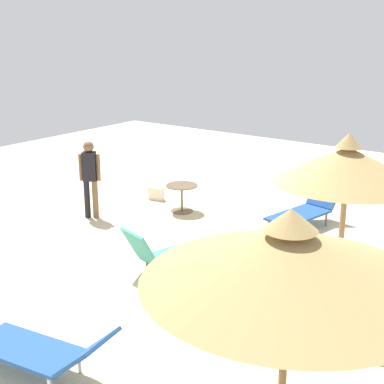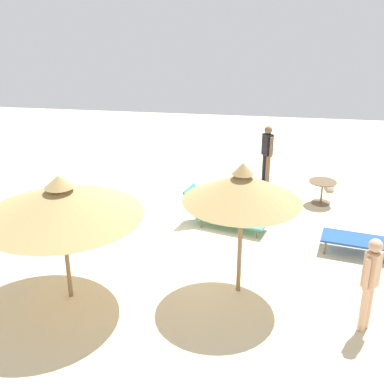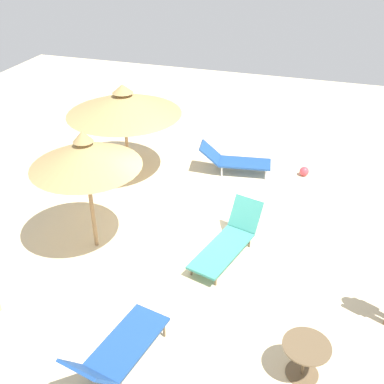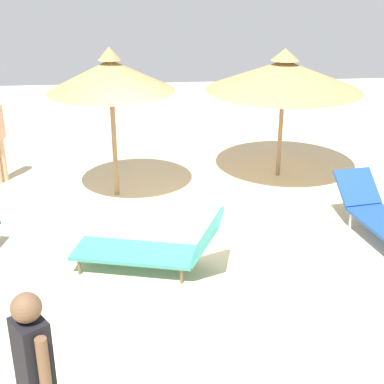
{
  "view_description": "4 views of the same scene",
  "coord_description": "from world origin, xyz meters",
  "px_view_note": "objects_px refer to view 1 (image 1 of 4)",
  "views": [
    {
      "loc": [
        -4.96,
        6.68,
        4.14
      ],
      "look_at": [
        0.21,
        -0.37,
        1.52
      ],
      "focal_mm": 52.03,
      "sensor_mm": 36.0,
      "label": 1
    },
    {
      "loc": [
        -10.5,
        -1.4,
        5.58
      ],
      "look_at": [
        -0.11,
        0.14,
        1.2
      ],
      "focal_mm": 46.89,
      "sensor_mm": 36.0,
      "label": 2
    },
    {
      "loc": [
        2.28,
        -8.11,
        6.18
      ],
      "look_at": [
        -0.22,
        -0.24,
        1.19
      ],
      "focal_mm": 43.76,
      "sensor_mm": 36.0,
      "label": 3
    },
    {
      "loc": [
        7.4,
        -0.65,
        4.0
      ],
      "look_at": [
        0.76,
        0.02,
        1.2
      ],
      "focal_mm": 52.06,
      "sensor_mm": 36.0,
      "label": 4
    }
  ],
  "objects_px": {
    "lounge_chair_center": "(175,250)",
    "side_table_round": "(182,193)",
    "lounge_chair_near_right": "(45,350)",
    "handbag": "(156,193)",
    "parasol_umbrella_edge": "(347,165)",
    "parasol_umbrella_back": "(289,256)",
    "lounge_chair_front": "(307,208)",
    "person_standing_far_right": "(90,174)"
  },
  "relations": [
    {
      "from": "lounge_chair_near_right",
      "to": "side_table_round",
      "type": "relative_size",
      "value": 2.71
    },
    {
      "from": "lounge_chair_front",
      "to": "person_standing_far_right",
      "type": "relative_size",
      "value": 1.14
    },
    {
      "from": "parasol_umbrella_back",
      "to": "lounge_chair_center",
      "type": "relative_size",
      "value": 1.37
    },
    {
      "from": "lounge_chair_center",
      "to": "lounge_chair_front",
      "type": "xyz_separation_m",
      "value": [
        -0.95,
        -3.35,
        0.08
      ]
    },
    {
      "from": "lounge_chair_near_right",
      "to": "parasol_umbrella_edge",
      "type": "bearing_deg",
      "value": -116.84
    },
    {
      "from": "side_table_round",
      "to": "lounge_chair_center",
      "type": "bearing_deg",
      "value": 125.11
    },
    {
      "from": "lounge_chair_center",
      "to": "parasol_umbrella_edge",
      "type": "bearing_deg",
      "value": -167.96
    },
    {
      "from": "lounge_chair_center",
      "to": "side_table_round",
      "type": "relative_size",
      "value": 2.92
    },
    {
      "from": "parasol_umbrella_edge",
      "to": "lounge_chair_near_right",
      "type": "distance_m",
      "value": 4.9
    },
    {
      "from": "parasol_umbrella_back",
      "to": "person_standing_far_right",
      "type": "xyz_separation_m",
      "value": [
        6.62,
        -3.63,
        -1.0
      ]
    },
    {
      "from": "person_standing_far_right",
      "to": "side_table_round",
      "type": "xyz_separation_m",
      "value": [
        -1.38,
        -1.53,
        -0.56
      ]
    },
    {
      "from": "lounge_chair_center",
      "to": "side_table_round",
      "type": "xyz_separation_m",
      "value": [
        1.81,
        -2.57,
        0.1
      ]
    },
    {
      "from": "lounge_chair_center",
      "to": "person_standing_far_right",
      "type": "height_order",
      "value": "person_standing_far_right"
    },
    {
      "from": "parasol_umbrella_back",
      "to": "lounge_chair_front",
      "type": "height_order",
      "value": "parasol_umbrella_back"
    },
    {
      "from": "person_standing_far_right",
      "to": "parasol_umbrella_edge",
      "type": "bearing_deg",
      "value": 175.65
    },
    {
      "from": "side_table_round",
      "to": "person_standing_far_right",
      "type": "bearing_deg",
      "value": 48.01
    },
    {
      "from": "parasol_umbrella_edge",
      "to": "lounge_chair_front",
      "type": "xyz_separation_m",
      "value": [
        1.82,
        -2.76,
        -1.77
      ]
    },
    {
      "from": "side_table_round",
      "to": "lounge_chair_front",
      "type": "bearing_deg",
      "value": -164.26
    },
    {
      "from": "parasol_umbrella_back",
      "to": "lounge_chair_center",
      "type": "height_order",
      "value": "parasol_umbrella_back"
    },
    {
      "from": "parasol_umbrella_edge",
      "to": "side_table_round",
      "type": "xyz_separation_m",
      "value": [
        4.58,
        -1.98,
        -1.74
      ]
    },
    {
      "from": "parasol_umbrella_edge",
      "to": "side_table_round",
      "type": "relative_size",
      "value": 3.61
    },
    {
      "from": "parasol_umbrella_edge",
      "to": "lounge_chair_center",
      "type": "bearing_deg",
      "value": 12.04
    },
    {
      "from": "lounge_chair_front",
      "to": "lounge_chair_near_right",
      "type": "bearing_deg",
      "value": 88.03
    },
    {
      "from": "lounge_chair_front",
      "to": "person_standing_far_right",
      "type": "distance_m",
      "value": 4.77
    },
    {
      "from": "lounge_chair_front",
      "to": "side_table_round",
      "type": "relative_size",
      "value": 2.69
    },
    {
      "from": "lounge_chair_front",
      "to": "person_standing_far_right",
      "type": "bearing_deg",
      "value": 29.16
    },
    {
      "from": "lounge_chair_near_right",
      "to": "person_standing_far_right",
      "type": "xyz_separation_m",
      "value": [
        3.9,
        -4.51,
        0.62
      ]
    },
    {
      "from": "lounge_chair_center",
      "to": "parasol_umbrella_back",
      "type": "bearing_deg",
      "value": 143.03
    },
    {
      "from": "handbag",
      "to": "lounge_chair_near_right",
      "type": "bearing_deg",
      "value": 119.32
    },
    {
      "from": "lounge_chair_center",
      "to": "handbag",
      "type": "bearing_deg",
      "value": -45.42
    },
    {
      "from": "parasol_umbrella_edge",
      "to": "parasol_umbrella_back",
      "type": "bearing_deg",
      "value": 101.9
    },
    {
      "from": "parasol_umbrella_back",
      "to": "lounge_chair_front",
      "type": "bearing_deg",
      "value": -67.25
    },
    {
      "from": "lounge_chair_front",
      "to": "side_table_round",
      "type": "height_order",
      "value": "lounge_chair_front"
    },
    {
      "from": "person_standing_far_right",
      "to": "lounge_chair_front",
      "type": "bearing_deg",
      "value": -150.84
    },
    {
      "from": "lounge_chair_near_right",
      "to": "handbag",
      "type": "bearing_deg",
      "value": -60.68
    },
    {
      "from": "lounge_chair_center",
      "to": "lounge_chair_front",
      "type": "relative_size",
      "value": 1.09
    },
    {
      "from": "parasol_umbrella_edge",
      "to": "person_standing_far_right",
      "type": "bearing_deg",
      "value": -4.35
    },
    {
      "from": "handbag",
      "to": "side_table_round",
      "type": "xyz_separation_m",
      "value": [
        -1.06,
        0.34,
        0.27
      ]
    },
    {
      "from": "parasol_umbrella_edge",
      "to": "handbag",
      "type": "distance_m",
      "value": 6.43
    },
    {
      "from": "person_standing_far_right",
      "to": "side_table_round",
      "type": "height_order",
      "value": "person_standing_far_right"
    },
    {
      "from": "lounge_chair_center",
      "to": "handbag",
      "type": "relative_size",
      "value": 4.35
    },
    {
      "from": "parasol_umbrella_back",
      "to": "parasol_umbrella_edge",
      "type": "xyz_separation_m",
      "value": [
        0.67,
        -3.18,
        0.18
      ]
    }
  ]
}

